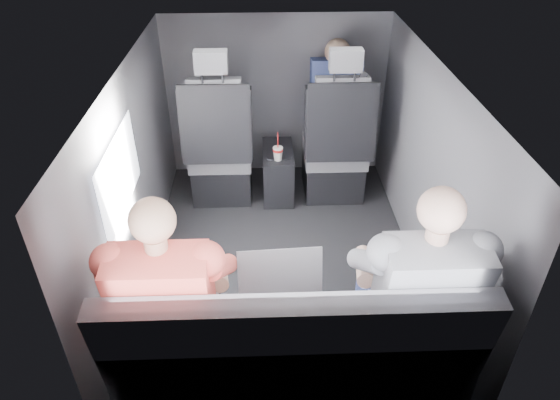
{
  "coord_description": "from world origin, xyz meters",
  "views": [
    {
      "loc": [
        -0.11,
        -2.61,
        2.26
      ],
      "look_at": [
        -0.02,
        -0.05,
        0.55
      ],
      "focal_mm": 32.0,
      "sensor_mm": 36.0,
      "label": 1
    }
  ],
  "objects_px": {
    "passenger_rear_left": "(173,299)",
    "passenger_rear_right": "(414,292)",
    "laptop_silver": "(279,274)",
    "center_console": "(278,172)",
    "rear_bench": "(292,360)",
    "front_seat_left": "(220,154)",
    "passenger_front_right": "(335,97)",
    "laptop_black": "(413,263)",
    "front_seat_right": "(335,152)",
    "laptop_white": "(180,278)",
    "soda_cup": "(278,153)"
  },
  "relations": [
    {
      "from": "front_seat_left",
      "to": "passenger_rear_right",
      "type": "bearing_deg",
      "value": -60.75
    },
    {
      "from": "front_seat_left",
      "to": "soda_cup",
      "type": "xyz_separation_m",
      "value": [
        0.45,
        -0.11,
        0.06
      ]
    },
    {
      "from": "laptop_silver",
      "to": "passenger_front_right",
      "type": "relative_size",
      "value": 0.51
    },
    {
      "from": "front_seat_left",
      "to": "laptop_black",
      "type": "height_order",
      "value": "front_seat_left"
    },
    {
      "from": "laptop_black",
      "to": "front_seat_right",
      "type": "bearing_deg",
      "value": 95.99
    },
    {
      "from": "rear_bench",
      "to": "laptop_black",
      "type": "bearing_deg",
      "value": 26.93
    },
    {
      "from": "laptop_silver",
      "to": "passenger_front_right",
      "type": "xyz_separation_m",
      "value": [
        0.51,
        1.91,
        0.11
      ]
    },
    {
      "from": "center_console",
      "to": "rear_bench",
      "type": "xyz_separation_m",
      "value": [
        -0.0,
        -1.94,
        0.11
      ]
    },
    {
      "from": "front_seat_left",
      "to": "soda_cup",
      "type": "distance_m",
      "value": 0.46
    },
    {
      "from": "rear_bench",
      "to": "laptop_silver",
      "type": "xyz_separation_m",
      "value": [
        -0.05,
        0.25,
        0.33
      ]
    },
    {
      "from": "front_seat_right",
      "to": "passenger_rear_right",
      "type": "height_order",
      "value": "passenger_rear_right"
    },
    {
      "from": "rear_bench",
      "to": "laptop_white",
      "type": "height_order",
      "value": "rear_bench"
    },
    {
      "from": "laptop_white",
      "to": "passenger_rear_left",
      "type": "distance_m",
      "value": 0.14
    },
    {
      "from": "front_seat_left",
      "to": "passenger_rear_right",
      "type": "distance_m",
      "value": 2.09
    },
    {
      "from": "center_console",
      "to": "rear_bench",
      "type": "bearing_deg",
      "value": -90.0
    },
    {
      "from": "rear_bench",
      "to": "passenger_front_right",
      "type": "bearing_deg",
      "value": 78.05
    },
    {
      "from": "front_seat_right",
      "to": "rear_bench",
      "type": "height_order",
      "value": "front_seat_right"
    },
    {
      "from": "soda_cup",
      "to": "laptop_white",
      "type": "bearing_deg",
      "value": -108.36
    },
    {
      "from": "soda_cup",
      "to": "laptop_white",
      "type": "height_order",
      "value": "laptop_white"
    },
    {
      "from": "rear_bench",
      "to": "passenger_rear_left",
      "type": "xyz_separation_m",
      "value": [
        -0.54,
        0.09,
        0.33
      ]
    },
    {
      "from": "passenger_rear_left",
      "to": "front_seat_left",
      "type": "bearing_deg",
      "value": 87.19
    },
    {
      "from": "front_seat_right",
      "to": "rear_bench",
      "type": "relative_size",
      "value": 0.79
    },
    {
      "from": "rear_bench",
      "to": "laptop_white",
      "type": "relative_size",
      "value": 3.68
    },
    {
      "from": "laptop_white",
      "to": "passenger_front_right",
      "type": "xyz_separation_m",
      "value": [
        0.98,
        1.93,
        0.11
      ]
    },
    {
      "from": "laptop_black",
      "to": "passenger_rear_right",
      "type": "bearing_deg",
      "value": -103.98
    },
    {
      "from": "passenger_rear_left",
      "to": "soda_cup",
      "type": "bearing_deg",
      "value": 72.53
    },
    {
      "from": "front_seat_right",
      "to": "laptop_black",
      "type": "bearing_deg",
      "value": -84.01
    },
    {
      "from": "soda_cup",
      "to": "passenger_front_right",
      "type": "bearing_deg",
      "value": 38.54
    },
    {
      "from": "front_seat_right",
      "to": "laptop_silver",
      "type": "height_order",
      "value": "front_seat_right"
    },
    {
      "from": "passenger_rear_left",
      "to": "passenger_front_right",
      "type": "distance_m",
      "value": 2.3
    },
    {
      "from": "front_seat_left",
      "to": "rear_bench",
      "type": "height_order",
      "value": "front_seat_left"
    },
    {
      "from": "passenger_rear_left",
      "to": "passenger_rear_right",
      "type": "xyz_separation_m",
      "value": [
        1.1,
        -0.0,
        0.01
      ]
    },
    {
      "from": "laptop_silver",
      "to": "passenger_rear_right",
      "type": "distance_m",
      "value": 0.63
    },
    {
      "from": "front_seat_left",
      "to": "laptop_white",
      "type": "bearing_deg",
      "value": -92.45
    },
    {
      "from": "soda_cup",
      "to": "passenger_rear_left",
      "type": "bearing_deg",
      "value": -107.47
    },
    {
      "from": "front_seat_right",
      "to": "soda_cup",
      "type": "relative_size",
      "value": 5.47
    },
    {
      "from": "front_seat_left",
      "to": "passenger_front_right",
      "type": "relative_size",
      "value": 1.63
    },
    {
      "from": "center_console",
      "to": "laptop_black",
      "type": "distance_m",
      "value": 1.79
    },
    {
      "from": "laptop_silver",
      "to": "laptop_black",
      "type": "xyz_separation_m",
      "value": [
        0.67,
        0.07,
        -0.01
      ]
    },
    {
      "from": "front_seat_right",
      "to": "soda_cup",
      "type": "xyz_separation_m",
      "value": [
        -0.45,
        -0.11,
        0.06
      ]
    },
    {
      "from": "soda_cup",
      "to": "passenger_rear_right",
      "type": "xyz_separation_m",
      "value": [
        0.57,
        -1.7,
        0.19
      ]
    },
    {
      "from": "front_seat_right",
      "to": "center_console",
      "type": "height_order",
      "value": "front_seat_right"
    },
    {
      "from": "center_console",
      "to": "rear_bench",
      "type": "height_order",
      "value": "rear_bench"
    },
    {
      "from": "center_console",
      "to": "passenger_front_right",
      "type": "height_order",
      "value": "passenger_front_right"
    },
    {
      "from": "front_seat_left",
      "to": "laptop_black",
      "type": "relative_size",
      "value": 3.45
    },
    {
      "from": "front_seat_right",
      "to": "laptop_white",
      "type": "relative_size",
      "value": 2.91
    },
    {
      "from": "laptop_white",
      "to": "front_seat_left",
      "type": "bearing_deg",
      "value": 87.55
    },
    {
      "from": "laptop_silver",
      "to": "passenger_front_right",
      "type": "bearing_deg",
      "value": 75.18
    },
    {
      "from": "laptop_silver",
      "to": "passenger_rear_left",
      "type": "distance_m",
      "value": 0.51
    },
    {
      "from": "laptop_white",
      "to": "rear_bench",
      "type": "bearing_deg",
      "value": -24.23
    }
  ]
}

